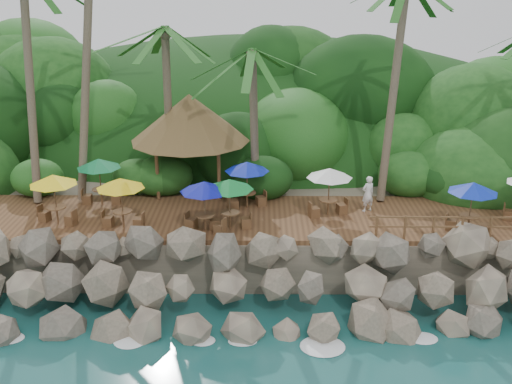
{
  "coord_description": "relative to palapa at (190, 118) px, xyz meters",
  "views": [
    {
      "loc": [
        0.22,
        -17.56,
        11.99
      ],
      "look_at": [
        0.0,
        6.0,
        3.4
      ],
      "focal_mm": 41.81,
      "sensor_mm": 36.0,
      "label": 1
    }
  ],
  "objects": [
    {
      "name": "land_base",
      "position": [
        3.1,
        6.57,
        -4.74
      ],
      "size": [
        32.0,
        25.2,
        2.1
      ],
      "primitive_type": "cube",
      "color": "gray",
      "rests_on": "ground"
    },
    {
      "name": "ground",
      "position": [
        3.1,
        -9.43,
        -5.79
      ],
      "size": [
        140.0,
        140.0,
        0.0
      ],
      "primitive_type": "plane",
      "color": "#19514F",
      "rests_on": "ground"
    },
    {
      "name": "dining_clusters",
      "position": [
        2.96,
        -3.93,
        -1.74
      ],
      "size": [
        21.4,
        4.98,
        2.11
      ],
      "color": "brown",
      "rests_on": "terrace"
    },
    {
      "name": "seawall",
      "position": [
        3.1,
        -7.43,
        -4.64
      ],
      "size": [
        29.0,
        4.0,
        2.3
      ],
      "primitive_type": null,
      "color": "gray",
      "rests_on": "ground"
    },
    {
      "name": "palapa",
      "position": [
        0.0,
        0.0,
        0.0
      ],
      "size": [
        5.57,
        5.57,
        4.6
      ],
      "color": "brown",
      "rests_on": "ground"
    },
    {
      "name": "waiter",
      "position": [
        7.93,
        -2.81,
        -2.69
      ],
      "size": [
        0.69,
        0.59,
        1.61
      ],
      "primitive_type": "imported",
      "rotation": [
        0.0,
        0.0,
        3.56
      ],
      "color": "white",
      "rests_on": "terrace"
    },
    {
      "name": "terrace",
      "position": [
        3.1,
        -3.43,
        -3.59
      ],
      "size": [
        26.0,
        5.0,
        0.2
      ],
      "primitive_type": "cube",
      "color": "brown",
      "rests_on": "land_base"
    },
    {
      "name": "jungle_hill",
      "position": [
        3.1,
        14.07,
        -5.79
      ],
      "size": [
        44.8,
        28.0,
        15.4
      ],
      "primitive_type": "ellipsoid",
      "color": "#143811",
      "rests_on": "ground"
    },
    {
      "name": "foam_line",
      "position": [
        3.1,
        -9.13,
        -5.76
      ],
      "size": [
        25.2,
        0.8,
        0.06
      ],
      "color": "white",
      "rests_on": "ground"
    },
    {
      "name": "jungle_foliage",
      "position": [
        3.1,
        5.57,
        -5.79
      ],
      "size": [
        44.0,
        16.0,
        12.0
      ],
      "primitive_type": null,
      "color": "#143811",
      "rests_on": "ground"
    },
    {
      "name": "railing",
      "position": [
        11.09,
        -5.78,
        -2.89
      ],
      "size": [
        7.2,
        0.1,
        1.0
      ],
      "color": "brown",
      "rests_on": "terrace"
    }
  ]
}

